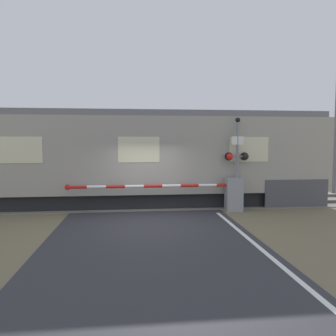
# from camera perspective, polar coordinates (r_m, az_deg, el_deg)

# --- Properties ---
(ground_plane) EXTENTS (80.00, 80.00, 0.00)m
(ground_plane) POSITION_cam_1_polar(r_m,az_deg,el_deg) (10.62, -3.37, -9.38)
(ground_plane) COLOR #6B6047
(track_bed) EXTENTS (36.00, 3.20, 0.13)m
(track_bed) POSITION_cam_1_polar(r_m,az_deg,el_deg) (13.69, -4.01, -6.12)
(track_bed) COLOR slate
(track_bed) RESTS_ON ground_plane
(train) EXTENTS (15.11, 2.91, 3.76)m
(train) POSITION_cam_1_polar(r_m,az_deg,el_deg) (13.46, -5.21, 1.84)
(train) COLOR black
(train) RESTS_ON ground_plane
(crossing_barrier) EXTENTS (6.39, 0.44, 1.24)m
(crossing_barrier) POSITION_cam_1_polar(r_m,az_deg,el_deg) (12.22, 8.93, -4.30)
(crossing_barrier) COLOR gray
(crossing_barrier) RESTS_ON ground_plane
(signal_post) EXTENTS (0.89, 0.26, 3.45)m
(signal_post) POSITION_cam_1_polar(r_m,az_deg,el_deg) (12.33, 11.96, 1.68)
(signal_post) COLOR gray
(signal_post) RESTS_ON ground_plane
(roadside_fence) EXTENTS (2.55, 0.06, 1.10)m
(roadside_fence) POSITION_cam_1_polar(r_m,az_deg,el_deg) (13.70, 21.49, -4.19)
(roadside_fence) COLOR #4C4C51
(roadside_fence) RESTS_ON ground_plane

